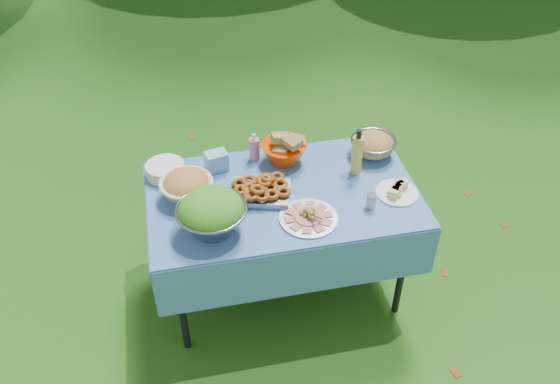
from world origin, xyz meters
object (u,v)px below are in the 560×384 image
Objects in this scene: pasta_bowl_steel at (373,144)px; oil_bottle at (357,152)px; picnic_table at (283,243)px; salad_bowl at (211,213)px; bread_bowl at (284,148)px; charcuterie_platter at (309,214)px; plate_stack at (165,170)px.

oil_bottle is at bearing -135.98° from pasta_bowl_steel.
salad_bowl reaches higher than picnic_table.
pasta_bowl_steel is (0.52, -0.04, -0.02)m from bread_bowl.
charcuterie_platter is (0.08, -0.23, 0.42)m from picnic_table.
charcuterie_platter is (0.49, -0.02, -0.08)m from salad_bowl.
oil_bottle reaches higher than charcuterie_platter.
pasta_bowl_steel is (1.20, -0.05, 0.03)m from plate_stack.
charcuterie_platter is 0.49m from oil_bottle.
plate_stack is 1.07m from oil_bottle.
salad_bowl is 0.69m from bread_bowl.
bread_bowl is 1.02× the size of pasta_bowl_steel.
picnic_table is at bearing 27.24° from salad_bowl.
picnic_table is at bearing -25.79° from plate_stack.
bread_bowl is 0.52m from pasta_bowl_steel.
salad_bowl is (-0.41, -0.21, 0.50)m from picnic_table.
bread_bowl is at bearing 152.92° from oil_bottle.
pasta_bowl_steel is 0.91× the size of oil_bottle.
bread_bowl is (0.68, -0.01, 0.05)m from plate_stack.
plate_stack is at bearing 112.06° from salad_bowl.
plate_stack is 0.82× the size of bread_bowl.
plate_stack is (-0.61, 0.30, 0.42)m from picnic_table.
salad_bowl is 0.50m from charcuterie_platter.
bread_bowl is at bearing 175.18° from pasta_bowl_steel.
bread_bowl is at bearing 46.34° from salad_bowl.
pasta_bowl_steel is at bearing -4.82° from bread_bowl.
salad_bowl is at bearing -152.76° from picnic_table.
oil_bottle reaches higher than bread_bowl.
salad_bowl reaches higher than plate_stack.
bread_bowl reaches higher than picnic_table.
picnic_table is 4.79× the size of charcuterie_platter.
charcuterie_platter is (-0.51, -0.47, -0.03)m from pasta_bowl_steel.
charcuterie_platter reaches higher than picnic_table.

